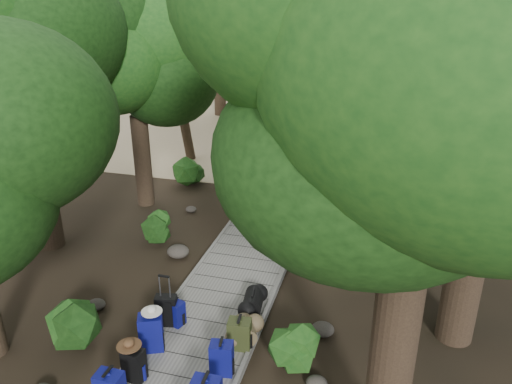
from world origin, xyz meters
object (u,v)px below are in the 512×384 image
(duffel_right_khaki, at_px, (245,330))
(suitcase_on_boardwalk, at_px, (167,310))
(duffel_right_black, at_px, (253,301))
(kayak, at_px, (230,137))
(backpack_left_b, at_px, (134,363))
(backpack_right_c, at_px, (222,357))
(lone_suitcase_on_sand, at_px, (317,154))
(backpack_right_d, at_px, (240,333))
(sun_lounger, at_px, (408,153))
(backpack_left_c, at_px, (151,331))
(backpack_left_d, at_px, (175,311))

(duffel_right_khaki, relative_size, suitcase_on_boardwalk, 0.88)
(duffel_right_black, distance_m, kayak, 11.94)
(backpack_left_b, relative_size, duffel_right_black, 1.04)
(backpack_left_b, xyz_separation_m, duffel_right_khaki, (1.44, 1.44, -0.14))
(backpack_right_c, bearing_deg, duffel_right_khaki, 73.27)
(lone_suitcase_on_sand, bearing_deg, backpack_right_d, -71.60)
(backpack_right_d, height_order, duffel_right_black, backpack_right_d)
(backpack_right_c, distance_m, kayak, 13.63)
(suitcase_on_boardwalk, distance_m, lone_suitcase_on_sand, 10.33)
(suitcase_on_boardwalk, xyz_separation_m, sun_lounger, (4.46, 11.42, -0.14))
(backpack_left_b, distance_m, backpack_left_c, 0.75)
(backpack_left_b, relative_size, sun_lounger, 0.38)
(kayak, relative_size, sun_lounger, 1.95)
(lone_suitcase_on_sand, distance_m, sun_lounger, 3.44)
(backpack_right_d, bearing_deg, suitcase_on_boardwalk, 164.13)
(backpack_left_b, height_order, duffel_right_khaki, backpack_left_b)
(backpack_left_b, xyz_separation_m, lone_suitcase_on_sand, (1.12, 11.71, -0.09))
(backpack_right_d, distance_m, duffel_right_black, 1.12)
(duffel_right_khaki, bearing_deg, backpack_right_d, -122.23)
(duffel_right_black, height_order, kayak, duffel_right_black)
(backpack_left_c, bearing_deg, kayak, 78.62)
(sun_lounger, bearing_deg, duffel_right_khaki, -123.16)
(duffel_right_khaki, relative_size, kayak, 0.17)
(backpack_left_b, bearing_deg, backpack_left_c, 101.43)
(duffel_right_black, bearing_deg, duffel_right_khaki, -91.10)
(backpack_right_d, xyz_separation_m, duffel_right_khaki, (0.02, 0.24, -0.13))
(backpack_left_d, distance_m, suitcase_on_boardwalk, 0.15)
(backpack_left_c, height_order, duffel_right_black, backpack_left_c)
(duffel_right_black, xyz_separation_m, kayak, (-4.15, 11.19, -0.13))
(kayak, height_order, sun_lounger, sun_lounger)
(backpack_left_b, height_order, backpack_right_c, backpack_right_c)
(backpack_right_d, height_order, suitcase_on_boardwalk, suitcase_on_boardwalk)
(backpack_left_c, distance_m, duffel_right_black, 2.12)
(backpack_right_d, relative_size, lone_suitcase_on_sand, 0.93)
(kayak, distance_m, sun_lounger, 7.19)
(backpack_left_d, bearing_deg, suitcase_on_boardwalk, -137.95)
(backpack_left_b, relative_size, backpack_left_d, 1.20)
(duffel_right_black, xyz_separation_m, suitcase_on_boardwalk, (-1.45, -0.86, 0.12))
(backpack_left_c, distance_m, lone_suitcase_on_sand, 11.03)
(duffel_right_khaki, distance_m, duffel_right_black, 0.88)
(backpack_right_c, xyz_separation_m, suitcase_on_boardwalk, (-1.42, 0.93, -0.01))
(duffel_right_khaki, height_order, kayak, duffel_right_khaki)
(backpack_left_d, relative_size, kayak, 0.16)
(suitcase_on_boardwalk, bearing_deg, backpack_left_c, -99.48)
(backpack_right_c, bearing_deg, sun_lounger, 66.98)
(backpack_right_c, height_order, backpack_right_d, backpack_right_c)
(backpack_left_b, xyz_separation_m, suitcase_on_boardwalk, (-0.10, 1.45, -0.01))
(backpack_left_d, distance_m, sun_lounger, 12.15)
(backpack_right_d, height_order, duffel_right_khaki, backpack_right_d)
(backpack_left_d, bearing_deg, lone_suitcase_on_sand, 101.56)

